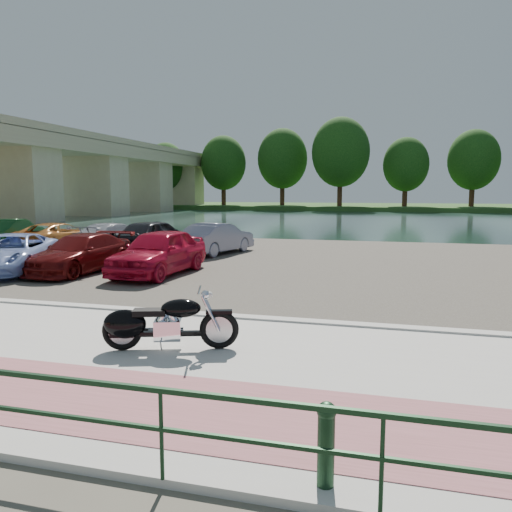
{
  "coord_description": "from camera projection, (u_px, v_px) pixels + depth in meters",
  "views": [
    {
      "loc": [
        3.99,
        -8.02,
        2.81
      ],
      "look_at": [
        0.63,
        4.54,
        1.1
      ],
      "focal_mm": 35.0,
      "sensor_mm": 36.0,
      "label": 1
    }
  ],
  "objects": [
    {
      "name": "ground",
      "position": [
        158.0,
        346.0,
        9.07
      ],
      "size": [
        200.0,
        200.0,
        0.0
      ],
      "primitive_type": "plane",
      "color": "#595447",
      "rests_on": "ground"
    },
    {
      "name": "promenade",
      "position": [
        131.0,
        361.0,
        8.11
      ],
      "size": [
        60.0,
        6.0,
        0.1
      ],
      "primitive_type": "cube",
      "color": "#BBB8B0",
      "rests_on": "ground"
    },
    {
      "name": "pink_path",
      "position": [
        75.0,
        394.0,
        6.66
      ],
      "size": [
        60.0,
        2.0,
        0.01
      ],
      "primitive_type": "cube",
      "color": "#8F5053",
      "rests_on": "promenade"
    },
    {
      "name": "kerb",
      "position": [
        199.0,
        316.0,
        10.98
      ],
      "size": [
        60.0,
        0.3,
        0.14
      ],
      "primitive_type": "cube",
      "color": "#BBB8B0",
      "rests_on": "ground"
    },
    {
      "name": "parking_lot",
      "position": [
        283.0,
        262.0,
        19.61
      ],
      "size": [
        60.0,
        18.0,
        0.04
      ],
      "primitive_type": "cube",
      "color": "#423C35",
      "rests_on": "ground"
    },
    {
      "name": "river",
      "position": [
        346.0,
        220.0,
        47.38
      ],
      "size": [
        120.0,
        40.0,
        0.0
      ],
      "primitive_type": "cube",
      "color": "#1A2F2B",
      "rests_on": "ground"
    },
    {
      "name": "far_bank",
      "position": [
        363.0,
        207.0,
        78.0
      ],
      "size": [
        120.0,
        24.0,
        0.6
      ],
      "primitive_type": "cube",
      "color": "#2B4D1B",
      "rests_on": "ground"
    },
    {
      "name": "bridge",
      "position": [
        90.0,
        166.0,
        54.82
      ],
      "size": [
        7.0,
        56.0,
        8.55
      ],
      "color": "tan",
      "rests_on": "ground"
    },
    {
      "name": "far_trees",
      "position": [
        394.0,
        157.0,
        70.0
      ],
      "size": [
        70.25,
        10.68,
        12.52
      ],
      "color": "#3E2216",
      "rests_on": "far_bank"
    },
    {
      "name": "motorcycle",
      "position": [
        158.0,
        323.0,
        8.5
      ],
      "size": [
        2.26,
        1.03,
        1.05
      ],
      "rotation": [
        0.0,
        0.0,
        0.32
      ],
      "color": "black",
      "rests_on": "promenade"
    },
    {
      "name": "car_2",
      "position": [
        11.0,
        253.0,
        16.9
      ],
      "size": [
        3.62,
        5.16,
        1.31
      ],
      "primitive_type": "imported",
      "rotation": [
        0.0,
        0.0,
        0.34
      ],
      "color": "#A0B4E9",
      "rests_on": "parking_lot"
    },
    {
      "name": "car_3",
      "position": [
        80.0,
        253.0,
        16.97
      ],
      "size": [
        2.12,
        4.57,
        1.29
      ],
      "primitive_type": "imported",
      "rotation": [
        0.0,
        0.0,
        -0.07
      ],
      "color": "#5A0D0C",
      "rests_on": "parking_lot"
    },
    {
      "name": "car_4",
      "position": [
        159.0,
        252.0,
        16.48
      ],
      "size": [
        2.04,
        4.54,
        1.52
      ],
      "primitive_type": "imported",
      "rotation": [
        0.0,
        0.0,
        -0.06
      ],
      "color": "#A90B27",
      "rests_on": "parking_lot"
    },
    {
      "name": "car_5",
      "position": [
        12.0,
        234.0,
        23.94
      ],
      "size": [
        2.58,
        4.6,
        1.44
      ],
      "primitive_type": "imported",
      "rotation": [
        0.0,
        0.0,
        3.4
      ],
      "color": "#0F3716",
      "rests_on": "parking_lot"
    },
    {
      "name": "car_6",
      "position": [
        58.0,
        236.0,
        23.41
      ],
      "size": [
        2.33,
        4.71,
        1.29
      ],
      "primitive_type": "imported",
      "rotation": [
        0.0,
        0.0,
        3.1
      ],
      "color": "#B9712A",
      "rests_on": "parking_lot"
    },
    {
      "name": "car_7",
      "position": [
        113.0,
        236.0,
        23.18
      ],
      "size": [
        2.2,
        4.61,
        1.3
      ],
      "primitive_type": "imported",
      "rotation": [
        0.0,
        0.0,
        3.06
      ],
      "color": "#A0A1A9",
      "rests_on": "parking_lot"
    },
    {
      "name": "car_8",
      "position": [
        155.0,
        236.0,
        22.28
      ],
      "size": [
        2.42,
        4.67,
        1.52
      ],
      "primitive_type": "imported",
      "rotation": [
        0.0,
        0.0,
        3.0
      ],
      "color": "black",
      "rests_on": "parking_lot"
    },
    {
      "name": "car_9",
      "position": [
        217.0,
        238.0,
        22.01
      ],
      "size": [
        2.43,
        4.36,
        1.36
      ],
      "primitive_type": "imported",
      "rotation": [
        0.0,
        0.0,
        2.89
      ],
      "color": "slate",
      "rests_on": "parking_lot"
    }
  ]
}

